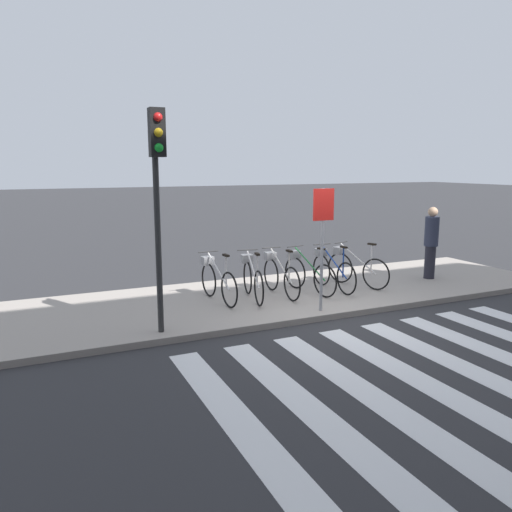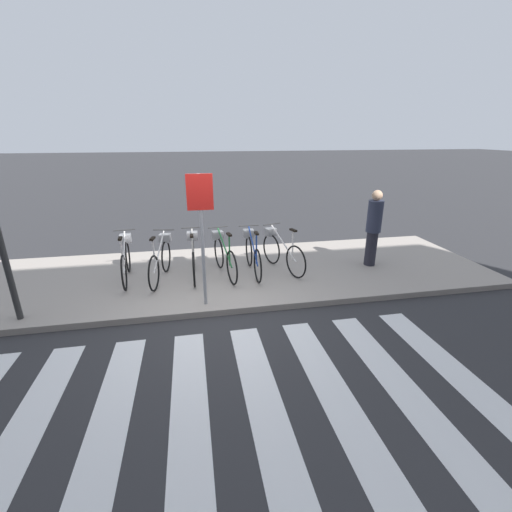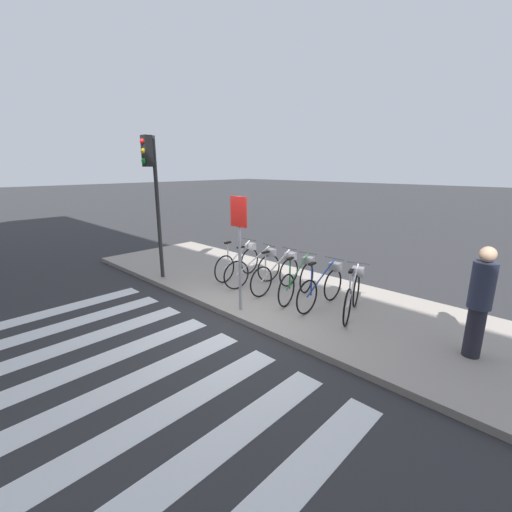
% 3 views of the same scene
% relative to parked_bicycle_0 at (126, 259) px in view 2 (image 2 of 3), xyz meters
% --- Properties ---
extents(ground_plane, '(120.00, 120.00, 0.00)m').
position_rel_parked_bicycle_0_xyz_m(ground_plane, '(1.73, -1.81, -0.58)').
color(ground_plane, '#2D2D30').
extents(sidewalk, '(12.97, 3.60, 0.12)m').
position_rel_parked_bicycle_0_xyz_m(sidewalk, '(1.73, -0.01, -0.52)').
color(sidewalk, '#9E9389').
rests_on(sidewalk, ground_plane).
extents(parked_bicycle_0, '(0.46, 1.73, 1.06)m').
position_rel_parked_bicycle_0_xyz_m(parked_bicycle_0, '(0.00, 0.00, 0.00)').
color(parked_bicycle_0, black).
rests_on(parked_bicycle_0, sidewalk).
extents(parked_bicycle_1, '(0.49, 1.71, 1.06)m').
position_rel_parked_bicycle_0_xyz_m(parked_bicycle_1, '(0.74, -0.14, 0.00)').
color(parked_bicycle_1, black).
rests_on(parked_bicycle_1, sidewalk).
extents(parked_bicycle_2, '(0.46, 1.73, 1.06)m').
position_rel_parked_bicycle_0_xyz_m(parked_bicycle_2, '(1.42, -0.08, 0.00)').
color(parked_bicycle_2, black).
rests_on(parked_bicycle_2, sidewalk).
extents(parked_bicycle_3, '(0.50, 1.71, 1.06)m').
position_rel_parked_bicycle_0_xyz_m(parked_bicycle_3, '(2.09, -0.13, 0.00)').
color(parked_bicycle_3, black).
rests_on(parked_bicycle_3, sidewalk).
extents(parked_bicycle_4, '(0.46, 1.73, 1.06)m').
position_rel_parked_bicycle_0_xyz_m(parked_bicycle_4, '(2.73, -0.13, 0.00)').
color(parked_bicycle_4, black).
rests_on(parked_bicycle_4, sidewalk).
extents(parked_bicycle_5, '(0.68, 1.65, 1.06)m').
position_rel_parked_bicycle_0_xyz_m(parked_bicycle_5, '(3.41, -0.07, 0.00)').
color(parked_bicycle_5, black).
rests_on(parked_bicycle_5, sidewalk).
extents(pedestrian, '(0.34, 0.34, 1.79)m').
position_rel_parked_bicycle_0_xyz_m(pedestrian, '(5.58, -0.21, 0.49)').
color(pedestrian, '#23232D').
rests_on(pedestrian, sidewalk).
extents(sign_post, '(0.44, 0.07, 2.37)m').
position_rel_parked_bicycle_0_xyz_m(sign_post, '(1.60, -1.52, 1.15)').
color(sign_post, '#99999E').
rests_on(sign_post, sidewalk).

